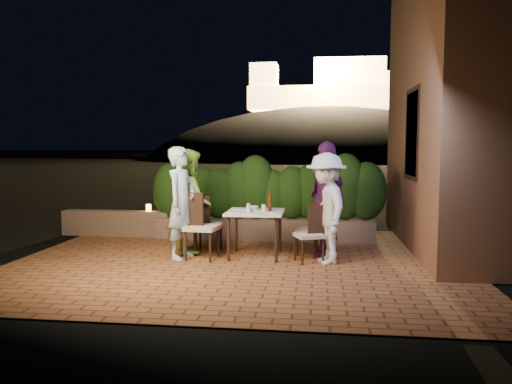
% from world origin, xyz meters
% --- Properties ---
extents(ground, '(400.00, 400.00, 0.00)m').
position_xyz_m(ground, '(0.00, 0.00, -0.02)').
color(ground, black).
rests_on(ground, ground).
extents(terrace_floor, '(7.00, 6.00, 0.15)m').
position_xyz_m(terrace_floor, '(0.00, 0.50, -0.07)').
color(terrace_floor, brown).
rests_on(terrace_floor, ground).
extents(building_wall, '(1.60, 5.00, 5.00)m').
position_xyz_m(building_wall, '(3.60, 2.00, 2.50)').
color(building_wall, brown).
rests_on(building_wall, ground).
extents(window_pane, '(0.08, 1.00, 1.40)m').
position_xyz_m(window_pane, '(2.82, 1.50, 2.00)').
color(window_pane, black).
rests_on(window_pane, building_wall).
extents(window_frame, '(0.06, 1.15, 1.55)m').
position_xyz_m(window_frame, '(2.81, 1.50, 2.00)').
color(window_frame, black).
rests_on(window_frame, building_wall).
extents(planter, '(4.20, 0.55, 0.40)m').
position_xyz_m(planter, '(0.20, 2.30, 0.20)').
color(planter, brown).
rests_on(planter, ground).
extents(hedge, '(4.00, 0.70, 1.10)m').
position_xyz_m(hedge, '(0.20, 2.30, 0.95)').
color(hedge, '#19360E').
rests_on(hedge, planter).
extents(parapet, '(2.20, 0.30, 0.50)m').
position_xyz_m(parapet, '(-2.80, 2.30, 0.25)').
color(parapet, brown).
rests_on(parapet, ground).
extents(hill, '(52.00, 40.00, 22.00)m').
position_xyz_m(hill, '(2.00, 60.00, -4.00)').
color(hill, black).
rests_on(hill, ground).
extents(fortress, '(26.00, 8.00, 8.00)m').
position_xyz_m(fortress, '(2.00, 60.00, 10.50)').
color(fortress, '#FFCC7A').
rests_on(fortress, hill).
extents(dining_table, '(0.91, 0.91, 0.75)m').
position_xyz_m(dining_table, '(0.22, 0.72, 0.38)').
color(dining_table, white).
rests_on(dining_table, ground).
extents(plate_nw, '(0.24, 0.24, 0.01)m').
position_xyz_m(plate_nw, '(-0.09, 0.50, 0.76)').
color(plate_nw, white).
rests_on(plate_nw, dining_table).
extents(plate_sw, '(0.24, 0.24, 0.01)m').
position_xyz_m(plate_sw, '(-0.09, 0.94, 0.76)').
color(plate_sw, white).
rests_on(plate_sw, dining_table).
extents(plate_ne, '(0.22, 0.22, 0.01)m').
position_xyz_m(plate_ne, '(0.52, 0.54, 0.76)').
color(plate_ne, white).
rests_on(plate_ne, dining_table).
extents(plate_se, '(0.20, 0.20, 0.01)m').
position_xyz_m(plate_se, '(0.48, 0.93, 0.76)').
color(plate_se, white).
rests_on(plate_se, dining_table).
extents(plate_centre, '(0.21, 0.21, 0.01)m').
position_xyz_m(plate_centre, '(0.26, 0.70, 0.76)').
color(plate_centre, white).
rests_on(plate_centre, dining_table).
extents(plate_front, '(0.22, 0.22, 0.01)m').
position_xyz_m(plate_front, '(0.25, 0.39, 0.76)').
color(plate_front, white).
rests_on(plate_front, dining_table).
extents(glass_nw, '(0.07, 0.07, 0.11)m').
position_xyz_m(glass_nw, '(0.13, 0.57, 0.81)').
color(glass_nw, silver).
rests_on(glass_nw, dining_table).
extents(glass_sw, '(0.06, 0.06, 0.10)m').
position_xyz_m(glass_sw, '(0.09, 0.88, 0.80)').
color(glass_sw, silver).
rests_on(glass_sw, dining_table).
extents(glass_ne, '(0.06, 0.06, 0.11)m').
position_xyz_m(glass_ne, '(0.37, 0.66, 0.81)').
color(glass_ne, silver).
rests_on(glass_ne, dining_table).
extents(glass_se, '(0.06, 0.06, 0.10)m').
position_xyz_m(glass_se, '(0.34, 0.86, 0.80)').
color(glass_se, silver).
rests_on(glass_se, dining_table).
extents(beer_bottle, '(0.06, 0.06, 0.33)m').
position_xyz_m(beer_bottle, '(0.45, 0.79, 0.91)').
color(beer_bottle, '#4F250D').
rests_on(beer_bottle, dining_table).
extents(bowl, '(0.21, 0.21, 0.04)m').
position_xyz_m(bowl, '(0.15, 1.00, 0.77)').
color(bowl, white).
rests_on(bowl, dining_table).
extents(chair_left_front, '(0.55, 0.55, 1.06)m').
position_xyz_m(chair_left_front, '(-0.60, 0.45, 0.53)').
color(chair_left_front, black).
rests_on(chair_left_front, ground).
extents(chair_left_back, '(0.46, 0.46, 0.96)m').
position_xyz_m(chair_left_back, '(-0.61, 1.01, 0.48)').
color(chair_left_back, black).
rests_on(chair_left_back, ground).
extents(chair_right_front, '(0.54, 0.54, 0.89)m').
position_xyz_m(chair_right_front, '(1.10, 0.45, 0.44)').
color(chair_right_front, black).
rests_on(chair_right_front, ground).
extents(chair_right_back, '(0.47, 0.47, 0.85)m').
position_xyz_m(chair_right_back, '(1.10, 1.01, 0.43)').
color(chair_right_back, black).
rests_on(chair_right_back, ground).
extents(diner_blue, '(0.58, 0.74, 1.79)m').
position_xyz_m(diner_blue, '(-0.93, 0.46, 0.90)').
color(diner_blue, silver).
rests_on(diner_blue, ground).
extents(diner_green, '(0.94, 1.04, 1.75)m').
position_xyz_m(diner_green, '(-0.92, 0.98, 0.87)').
color(diner_green, '#A3D943').
rests_on(diner_green, ground).
extents(diner_white, '(0.90, 1.23, 1.70)m').
position_xyz_m(diner_white, '(1.36, 0.42, 0.85)').
color(diner_white, white).
rests_on(diner_white, ground).
extents(diner_purple, '(0.87, 1.19, 1.87)m').
position_xyz_m(diner_purple, '(1.37, 0.99, 0.94)').
color(diner_purple, '#612369').
rests_on(diner_purple, ground).
extents(parapet_lamp, '(0.10, 0.10, 0.14)m').
position_xyz_m(parapet_lamp, '(-2.13, 2.30, 0.57)').
color(parapet_lamp, orange).
rests_on(parapet_lamp, parapet).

